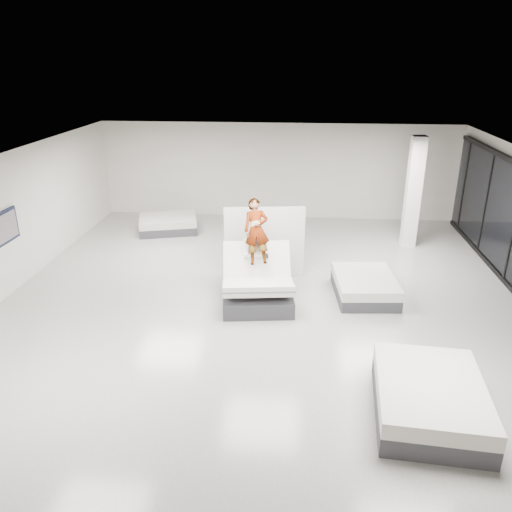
% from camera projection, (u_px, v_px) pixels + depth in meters
% --- Properties ---
extents(room, '(14.00, 14.04, 3.20)m').
position_uv_depth(room, '(262.00, 242.00, 10.46)').
color(room, '#B5B2AB').
rests_on(room, ground).
extents(hero_bed, '(1.78, 2.22, 1.35)m').
position_uv_depth(hero_bed, '(257.00, 284.00, 11.35)').
color(hero_bed, '#323236').
rests_on(hero_bed, floor).
extents(person, '(0.75, 1.55, 1.14)m').
position_uv_depth(person, '(257.00, 244.00, 11.34)').
color(person, slate).
rests_on(person, hero_bed).
extents(remote, '(0.07, 0.15, 0.08)m').
position_uv_depth(remote, '(267.00, 256.00, 11.09)').
color(remote, black).
rests_on(remote, person).
extents(divider_panel, '(1.99, 0.35, 1.82)m').
position_uv_depth(divider_panel, '(264.00, 242.00, 12.46)').
color(divider_panel, white).
rests_on(divider_panel, floor).
extents(flat_bed_right_far, '(1.48, 1.89, 0.49)m').
position_uv_depth(flat_bed_right_far, '(365.00, 286.00, 11.63)').
color(flat_bed_right_far, '#323236').
rests_on(flat_bed_right_far, floor).
extents(flat_bed_right_near, '(1.77, 2.26, 0.59)m').
position_uv_depth(flat_bed_right_near, '(429.00, 399.00, 7.73)').
color(flat_bed_right_near, '#323236').
rests_on(flat_bed_right_near, floor).
extents(flat_bed_left_far, '(2.05, 1.74, 0.48)m').
position_uv_depth(flat_bed_left_far, '(168.00, 224.00, 15.94)').
color(flat_bed_left_far, '#323236').
rests_on(flat_bed_left_far, floor).
extents(column, '(0.40, 0.40, 3.20)m').
position_uv_depth(column, '(413.00, 192.00, 14.29)').
color(column, white).
rests_on(column, floor).
extents(wall_poster, '(0.06, 0.95, 0.75)m').
position_uv_depth(wall_poster, '(6.00, 227.00, 11.40)').
color(wall_poster, black).
rests_on(wall_poster, wall_left).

